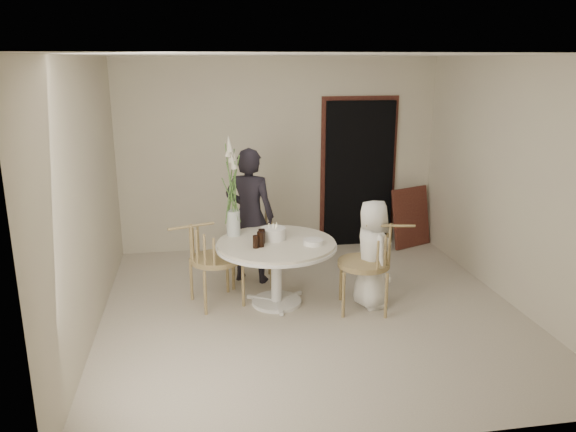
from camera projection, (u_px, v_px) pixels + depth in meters
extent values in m
plane|color=beige|center=(312.00, 310.00, 6.15)|extent=(4.50, 4.50, 0.00)
plane|color=white|center=(315.00, 55.00, 5.42)|extent=(4.50, 4.50, 0.00)
plane|color=beige|center=(280.00, 155.00, 7.92)|extent=(4.50, 0.00, 4.50)
plane|color=beige|center=(385.00, 268.00, 3.65)|extent=(4.50, 0.00, 4.50)
plane|color=beige|center=(86.00, 199.00, 5.43)|extent=(0.00, 4.50, 4.50)
plane|color=beige|center=(514.00, 183.00, 6.15)|extent=(0.00, 4.50, 4.50)
cube|color=black|center=(359.00, 174.00, 8.13)|extent=(1.00, 0.10, 2.10)
cube|color=brown|center=(358.00, 170.00, 8.15)|extent=(1.12, 0.03, 2.22)
cylinder|color=white|center=(277.00, 302.00, 6.33)|extent=(0.56, 0.56, 0.04)
cylinder|color=white|center=(277.00, 275.00, 6.24)|extent=(0.12, 0.12, 0.65)
cylinder|color=white|center=(276.00, 246.00, 6.15)|extent=(1.33, 1.33, 0.03)
cylinder|color=silver|center=(276.00, 244.00, 6.14)|extent=(1.30, 1.30, 0.04)
cube|color=brown|center=(411.00, 217.00, 8.19)|extent=(0.68, 0.43, 0.86)
cylinder|color=#A28758|center=(233.00, 269.00, 6.65)|extent=(0.03, 0.03, 0.51)
cylinder|color=#A28758|center=(272.00, 268.00, 6.69)|extent=(0.03, 0.03, 0.51)
cylinder|color=#A28758|center=(233.00, 256.00, 7.09)|extent=(0.03, 0.03, 0.51)
cylinder|color=#A28758|center=(270.00, 255.00, 7.13)|extent=(0.03, 0.03, 0.51)
cylinder|color=#A28758|center=(252.00, 240.00, 6.81)|extent=(0.57, 0.57, 0.06)
cylinder|color=#A28758|center=(341.00, 279.00, 6.36)|extent=(0.03, 0.03, 0.51)
cylinder|color=#A28758|center=(343.00, 295.00, 5.93)|extent=(0.03, 0.03, 0.51)
cylinder|color=#A28758|center=(381.00, 280.00, 6.35)|extent=(0.03, 0.03, 0.51)
cylinder|color=#A28758|center=(386.00, 296.00, 5.91)|extent=(0.03, 0.03, 0.51)
cylinder|color=#A28758|center=(364.00, 263.00, 6.06)|extent=(0.56, 0.56, 0.06)
cylinder|color=#A28758|center=(243.00, 285.00, 6.20)|extent=(0.03, 0.03, 0.50)
cylinder|color=#A28758|center=(227.00, 272.00, 6.57)|extent=(0.03, 0.03, 0.50)
cylinder|color=#A28758|center=(205.00, 293.00, 5.99)|extent=(0.03, 0.03, 0.50)
cylinder|color=#A28758|center=(191.00, 279.00, 6.37)|extent=(0.03, 0.03, 0.50)
cylinder|color=#A28758|center=(216.00, 259.00, 6.21)|extent=(0.56, 0.56, 0.06)
imported|color=black|center=(250.00, 216.00, 6.79)|extent=(0.71, 0.61, 1.66)
imported|color=white|center=(372.00, 254.00, 6.13)|extent=(0.45, 0.63, 1.21)
cylinder|color=white|center=(273.00, 234.00, 6.21)|extent=(0.27, 0.27, 0.13)
cylinder|color=#F7DE9C|center=(273.00, 226.00, 6.19)|extent=(0.01, 0.01, 0.05)
cylinder|color=#F7DE9C|center=(277.00, 225.00, 6.23)|extent=(0.01, 0.01, 0.05)
cylinder|color=#F7DE9C|center=(269.00, 225.00, 6.20)|extent=(0.01, 0.01, 0.05)
cylinder|color=#F7DE9C|center=(276.00, 227.00, 6.15)|extent=(0.01, 0.01, 0.05)
cylinder|color=black|center=(262.00, 236.00, 6.08)|extent=(0.09, 0.09, 0.16)
cylinder|color=black|center=(256.00, 242.00, 5.92)|extent=(0.07, 0.07, 0.14)
cylinder|color=black|center=(261.00, 239.00, 5.96)|extent=(0.09, 0.09, 0.16)
cylinder|color=black|center=(261.00, 239.00, 6.00)|extent=(0.09, 0.09, 0.15)
cylinder|color=white|center=(313.00, 242.00, 6.05)|extent=(0.26, 0.26, 0.05)
cylinder|color=silver|center=(233.00, 223.00, 6.34)|extent=(0.15, 0.15, 0.29)
cylinder|color=#497532|center=(235.00, 192.00, 6.25)|extent=(0.01, 0.01, 0.72)
cone|color=beige|center=(234.00, 160.00, 6.15)|extent=(0.07, 0.07, 0.18)
cylinder|color=#497532|center=(233.00, 189.00, 6.26)|extent=(0.01, 0.01, 0.78)
cone|color=beige|center=(232.00, 154.00, 6.16)|extent=(0.07, 0.07, 0.18)
cylinder|color=#497532|center=(230.00, 186.00, 6.24)|extent=(0.01, 0.01, 0.84)
cone|color=beige|center=(229.00, 149.00, 6.12)|extent=(0.07, 0.07, 0.18)
cylinder|color=#497532|center=(230.00, 184.00, 6.19)|extent=(0.01, 0.01, 0.90)
cone|color=beige|center=(229.00, 144.00, 6.07)|extent=(0.07, 0.07, 0.18)
cylinder|color=#497532|center=(234.00, 193.00, 6.21)|extent=(0.01, 0.01, 0.72)
cone|color=beige|center=(233.00, 161.00, 6.12)|extent=(0.07, 0.07, 0.18)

